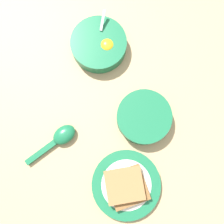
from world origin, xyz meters
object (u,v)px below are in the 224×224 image
at_px(toast_plate, 126,185).
at_px(congee_bowl, 144,117).
at_px(egg_bowl, 99,45).
at_px(soup_spoon, 60,138).
at_px(toast_sandwich, 126,186).

bearing_deg(toast_plate, congee_bowl, -68.67).
xyz_separation_m(toast_plate, congee_bowl, (0.07, -0.17, 0.01)).
xyz_separation_m(egg_bowl, soup_spoon, (-0.07, 0.27, -0.01)).
distance_m(egg_bowl, toast_plate, 0.39).
xyz_separation_m(egg_bowl, congee_bowl, (-0.22, 0.09, 0.00)).
bearing_deg(toast_sandwich, toast_plate, -98.24).
bearing_deg(egg_bowl, soup_spoon, 105.25).
height_order(egg_bowl, toast_plate, egg_bowl).
relative_size(egg_bowl, toast_plate, 0.87).
distance_m(soup_spoon, congee_bowl, 0.23).
height_order(toast_plate, toast_sandwich, toast_sandwich).
height_order(toast_plate, soup_spoon, soup_spoon).
bearing_deg(soup_spoon, congee_bowl, -129.74).
bearing_deg(toast_plate, toast_sandwich, 81.76).
distance_m(toast_plate, soup_spoon, 0.21).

